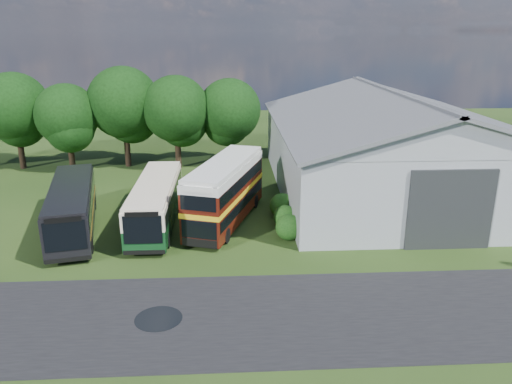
{
  "coord_description": "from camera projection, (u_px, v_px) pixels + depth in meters",
  "views": [
    {
      "loc": [
        1.88,
        -23.28,
        12.66
      ],
      "look_at": [
        3.62,
        8.0,
        2.52
      ],
      "focal_mm": 35.0,
      "sensor_mm": 36.0,
      "label": 1
    }
  ],
  "objects": [
    {
      "name": "tree_right_a",
      "position": [
        176.0,
        109.0,
        46.61
      ],
      "size": [
        6.26,
        6.26,
        8.83
      ],
      "color": "black",
      "rests_on": "ground"
    },
    {
      "name": "tree_right_b",
      "position": [
        229.0,
        110.0,
        47.71
      ],
      "size": [
        5.98,
        5.98,
        8.45
      ],
      "color": "black",
      "rests_on": "ground"
    },
    {
      "name": "storage_shed",
      "position": [
        390.0,
        140.0,
        40.61
      ],
      "size": [
        18.8,
        24.8,
        8.15
      ],
      "color": "gray",
      "rests_on": "ground"
    },
    {
      "name": "shrub_mid",
      "position": [
        285.0,
        227.0,
        33.81
      ],
      "size": [
        1.6,
        1.6,
        1.6
      ],
      "primitive_type": "sphere",
      "color": "#194714",
      "rests_on": "ground"
    },
    {
      "name": "asphalt_road",
      "position": [
        256.0,
        316.0,
        23.22
      ],
      "size": [
        60.0,
        8.0,
        0.02
      ],
      "primitive_type": "cube",
      "color": "black",
      "rests_on": "ground"
    },
    {
      "name": "ground",
      "position": [
        195.0,
        286.0,
        25.91
      ],
      "size": [
        120.0,
        120.0,
        0.0
      ],
      "primitive_type": "plane",
      "color": "#1D3210",
      "rests_on": "ground"
    },
    {
      "name": "shrub_front",
      "position": [
        289.0,
        238.0,
        31.91
      ],
      "size": [
        1.7,
        1.7,
        1.7
      ],
      "primitive_type": "sphere",
      "color": "#194714",
      "rests_on": "ground"
    },
    {
      "name": "puddle",
      "position": [
        159.0,
        319.0,
        22.99
      ],
      "size": [
        2.2,
        2.2,
        0.01
      ],
      "primitive_type": "cylinder",
      "color": "black",
      "rests_on": "ground"
    },
    {
      "name": "bus_maroon_double",
      "position": [
        226.0,
        192.0,
        33.97
      ],
      "size": [
        5.61,
        10.41,
        4.35
      ],
      "rotation": [
        0.0,
        0.0,
        -0.32
      ],
      "color": "black",
      "rests_on": "ground"
    },
    {
      "name": "tree_left_b",
      "position": [
        67.0,
        115.0,
        45.93
      ],
      "size": [
        5.78,
        5.78,
        8.16
      ],
      "color": "black",
      "rests_on": "ground"
    },
    {
      "name": "bus_dark_single",
      "position": [
        72.0,
        207.0,
        32.67
      ],
      "size": [
        5.02,
        11.59,
        3.11
      ],
      "rotation": [
        0.0,
        0.0,
        0.22
      ],
      "color": "black",
      "rests_on": "ground"
    },
    {
      "name": "shrub_back",
      "position": [
        282.0,
        216.0,
        35.71
      ],
      "size": [
        1.8,
        1.8,
        1.8
      ],
      "primitive_type": "sphere",
      "color": "#194714",
      "rests_on": "ground"
    },
    {
      "name": "bus_green_single",
      "position": [
        156.0,
        202.0,
        33.72
      ],
      "size": [
        2.59,
        11.08,
        3.06
      ],
      "rotation": [
        0.0,
        0.0,
        0.0
      ],
      "color": "black",
      "rests_on": "ground"
    },
    {
      "name": "tree_left_a",
      "position": [
        15.0,
        107.0,
        46.42
      ],
      "size": [
        6.46,
        6.46,
        9.12
      ],
      "color": "black",
      "rests_on": "ground"
    },
    {
      "name": "tree_mid",
      "position": [
        124.0,
        103.0,
        47.14
      ],
      "size": [
        6.8,
        6.8,
        9.6
      ],
      "color": "black",
      "rests_on": "ground"
    }
  ]
}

